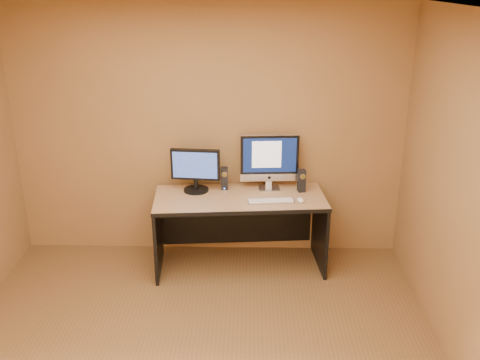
# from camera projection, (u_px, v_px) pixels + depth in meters

# --- Properties ---
(walls) EXTENTS (4.00, 4.00, 2.60)m
(walls) POSITION_uv_depth(u_px,v_px,m) (186.00, 215.00, 3.57)
(walls) COLOR olive
(walls) RESTS_ON ground
(ceiling) EXTENTS (4.00, 4.00, 0.00)m
(ceiling) POSITION_uv_depth(u_px,v_px,m) (177.00, 12.00, 3.11)
(ceiling) COLOR white
(ceiling) RESTS_ON walls
(desk) EXTENTS (1.72, 0.87, 0.77)m
(desk) POSITION_uv_depth(u_px,v_px,m) (240.00, 232.00, 5.38)
(desk) COLOR tan
(desk) RESTS_ON ground
(imac) EXTENTS (0.61, 0.26, 0.57)m
(imac) POSITION_uv_depth(u_px,v_px,m) (270.00, 162.00, 5.34)
(imac) COLOR silver
(imac) RESTS_ON desk
(second_monitor) EXTENTS (0.52, 0.29, 0.44)m
(second_monitor) POSITION_uv_depth(u_px,v_px,m) (196.00, 170.00, 5.31)
(second_monitor) COLOR black
(second_monitor) RESTS_ON desk
(speaker_left) EXTENTS (0.07, 0.08, 0.23)m
(speaker_left) POSITION_uv_depth(u_px,v_px,m) (224.00, 178.00, 5.39)
(speaker_left) COLOR black
(speaker_left) RESTS_ON desk
(speaker_right) EXTENTS (0.08, 0.09, 0.23)m
(speaker_right) POSITION_uv_depth(u_px,v_px,m) (302.00, 181.00, 5.33)
(speaker_right) COLOR black
(speaker_right) RESTS_ON desk
(keyboard) EXTENTS (0.46, 0.17, 0.02)m
(keyboard) POSITION_uv_depth(u_px,v_px,m) (271.00, 201.00, 5.12)
(keyboard) COLOR #B2B2B6
(keyboard) RESTS_ON desk
(mouse) EXTENTS (0.08, 0.12, 0.04)m
(mouse) POSITION_uv_depth(u_px,v_px,m) (300.00, 200.00, 5.12)
(mouse) COLOR white
(mouse) RESTS_ON desk
(cable_a) EXTENTS (0.07, 0.22, 0.01)m
(cable_a) POSITION_uv_depth(u_px,v_px,m) (273.00, 185.00, 5.52)
(cable_a) COLOR black
(cable_a) RESTS_ON desk
(cable_b) EXTENTS (0.08, 0.18, 0.01)m
(cable_b) POSITION_uv_depth(u_px,v_px,m) (262.00, 186.00, 5.51)
(cable_b) COLOR black
(cable_b) RESTS_ON desk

